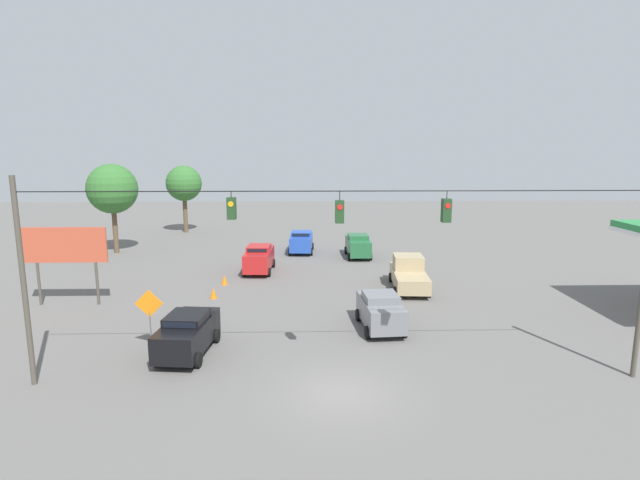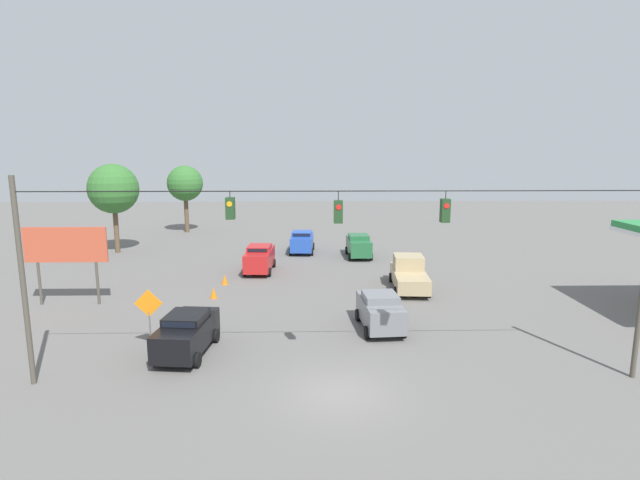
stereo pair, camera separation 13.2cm
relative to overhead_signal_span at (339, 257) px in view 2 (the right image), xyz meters
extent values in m
plane|color=#605E5B|center=(0.04, 1.08, -5.00)|extent=(140.00, 140.00, 0.00)
cylinder|color=#4C473D|center=(11.90, 0.00, -0.95)|extent=(0.20, 0.20, 8.09)
cylinder|color=black|center=(0.04, 0.00, 2.49)|extent=(23.73, 0.04, 0.04)
cube|color=#1E3D1E|center=(-3.96, 0.00, 1.75)|extent=(0.32, 0.36, 0.88)
cylinder|color=black|center=(-3.96, 0.00, 2.34)|extent=(0.03, 0.03, 0.30)
cylinder|color=red|center=(-3.96, 0.19, 1.95)|extent=(0.20, 0.02, 0.20)
cube|color=#1E3D1E|center=(0.04, 0.00, 1.72)|extent=(0.32, 0.36, 0.84)
cylinder|color=black|center=(0.04, 0.00, 2.32)|extent=(0.03, 0.03, 0.35)
cylinder|color=red|center=(0.04, 0.19, 1.91)|extent=(0.20, 0.02, 0.20)
cube|color=#1E3D1E|center=(4.04, 0.00, 1.86)|extent=(0.32, 0.36, 0.81)
cylinder|color=black|center=(4.04, 0.00, 2.37)|extent=(0.03, 0.03, 0.23)
cylinder|color=orange|center=(4.04, 0.19, 2.04)|extent=(0.20, 0.02, 0.20)
cube|color=red|center=(4.80, -17.92, -4.02)|extent=(1.99, 4.53, 1.31)
cube|color=red|center=(4.80, -17.92, -3.19)|extent=(1.73, 2.03, 0.36)
cube|color=black|center=(4.85, -16.93, -3.19)|extent=(1.43, 0.09, 0.25)
cylinder|color=black|center=(5.76, -16.52, -4.68)|extent=(0.25, 0.65, 0.64)
cylinder|color=black|center=(3.98, -16.43, -4.68)|extent=(0.25, 0.65, 0.64)
cylinder|color=black|center=(5.62, -19.41, -4.68)|extent=(0.25, 0.65, 0.64)
cylinder|color=black|center=(3.84, -19.32, -4.68)|extent=(0.25, 0.65, 0.64)
cube|color=tan|center=(-5.40, -12.94, -4.23)|extent=(2.44, 5.56, 0.90)
cube|color=tan|center=(-5.45, -13.59, -3.33)|extent=(2.02, 2.09, 0.90)
cube|color=black|center=(-5.53, -14.57, -3.33)|extent=(1.62, 0.14, 0.63)
cylinder|color=black|center=(-6.55, -14.62, -4.68)|extent=(0.27, 0.65, 0.64)
cylinder|color=black|center=(-4.52, -14.78, -4.68)|extent=(0.27, 0.65, 0.64)
cylinder|color=black|center=(-6.28, -11.11, -4.68)|extent=(0.27, 0.65, 0.64)
cylinder|color=black|center=(-4.25, -11.26, -4.68)|extent=(0.27, 0.65, 0.64)
cube|color=black|center=(6.58, -2.80, -4.09)|extent=(2.21, 4.44, 1.17)
cube|color=black|center=(6.58, -2.80, -3.32)|extent=(1.83, 2.04, 0.36)
cube|color=black|center=(6.68, -1.85, -3.32)|extent=(1.42, 0.17, 0.25)
cylinder|color=black|center=(7.61, -1.51, -4.68)|extent=(0.28, 0.66, 0.64)
cylinder|color=black|center=(5.84, -1.33, -4.68)|extent=(0.28, 0.66, 0.64)
cylinder|color=black|center=(7.32, -4.27, -4.68)|extent=(0.28, 0.66, 0.64)
cylinder|color=black|center=(5.55, -4.09, -4.68)|extent=(0.28, 0.66, 0.64)
cube|color=slate|center=(-2.46, -5.69, -4.09)|extent=(2.08, 4.09, 1.18)
cube|color=slate|center=(-2.46, -5.69, -3.32)|extent=(1.78, 1.86, 0.36)
cube|color=black|center=(-2.39, -6.57, -3.32)|extent=(1.44, 0.13, 0.25)
cylinder|color=black|center=(-3.26, -7.04, -4.68)|extent=(0.27, 0.65, 0.64)
cylinder|color=black|center=(-1.47, -6.91, -4.68)|extent=(0.27, 0.65, 0.64)
cylinder|color=black|center=(-3.45, -4.47, -4.68)|extent=(0.27, 0.65, 0.64)
cylinder|color=black|center=(-1.66, -4.34, -4.68)|extent=(0.27, 0.65, 0.64)
cube|color=#234CB2|center=(1.72, -24.94, -4.07)|extent=(2.05, 4.10, 1.21)
cube|color=#234CB2|center=(1.72, -24.94, -3.29)|extent=(1.80, 1.85, 0.36)
cube|color=black|center=(1.77, -24.04, -3.29)|extent=(1.49, 0.09, 0.25)
cylinder|color=black|center=(2.72, -23.68, -4.68)|extent=(0.25, 0.65, 0.64)
cylinder|color=black|center=(0.86, -23.59, -4.68)|extent=(0.25, 0.65, 0.64)
cylinder|color=black|center=(2.59, -26.28, -4.68)|extent=(0.25, 0.65, 0.64)
cylinder|color=black|center=(0.73, -26.19, -4.68)|extent=(0.25, 0.65, 0.64)
cube|color=#236038|center=(-3.09, -22.89, -4.05)|extent=(1.85, 4.19, 1.25)
cube|color=#236038|center=(-3.09, -22.89, -3.25)|extent=(1.66, 1.86, 0.36)
cube|color=black|center=(-3.06, -23.81, -3.25)|extent=(1.40, 0.06, 0.25)
cylinder|color=black|center=(-3.93, -24.26, -4.68)|extent=(0.24, 0.65, 0.64)
cylinder|color=black|center=(-2.18, -24.21, -4.68)|extent=(0.24, 0.65, 0.64)
cylinder|color=black|center=(-4.00, -21.56, -4.68)|extent=(0.24, 0.65, 0.64)
cylinder|color=black|center=(-2.25, -21.52, -4.68)|extent=(0.24, 0.65, 0.64)
cone|color=orange|center=(7.02, -4.39, -4.67)|extent=(0.44, 0.44, 0.66)
cone|color=orange|center=(6.98, -7.58, -4.67)|extent=(0.44, 0.44, 0.66)
cone|color=orange|center=(7.00, -11.23, -4.67)|extent=(0.44, 0.44, 0.66)
cone|color=orange|center=(6.83, -14.38, -4.67)|extent=(0.44, 0.44, 0.66)
cylinder|color=#4C473D|center=(13.54, -10.21, -3.73)|extent=(0.16, 0.16, 2.54)
cylinder|color=#4C473D|center=(16.90, -10.21, -3.73)|extent=(0.16, 0.16, 2.54)
cube|color=#BF4C33|center=(15.22, -10.21, -1.42)|extent=(4.80, 0.12, 2.06)
cylinder|color=slate|center=(8.34, -3.24, -4.10)|extent=(0.06, 0.06, 1.80)
cube|color=orange|center=(8.34, -3.24, -2.79)|extent=(1.27, 0.04, 1.27)
cylinder|color=brown|center=(18.07, -25.30, -2.77)|extent=(0.42, 0.42, 4.46)
sphere|color=#336B2D|center=(18.07, -25.30, 0.65)|extent=(4.30, 4.30, 4.30)
cylinder|color=brown|center=(14.55, -36.28, -2.84)|extent=(0.47, 0.47, 4.32)
sphere|color=#336B2D|center=(14.55, -36.28, 0.38)|extent=(3.83, 3.83, 3.83)
camera|label=1|loc=(1.27, 18.40, 4.00)|focal=28.00mm
camera|label=2|loc=(1.14, 18.40, 4.00)|focal=28.00mm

